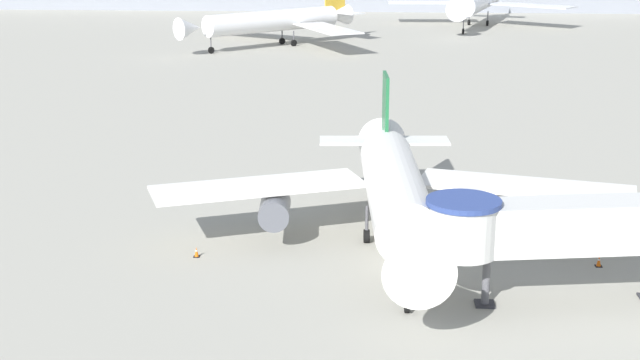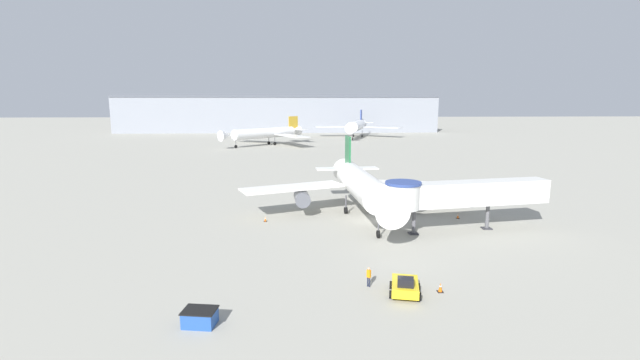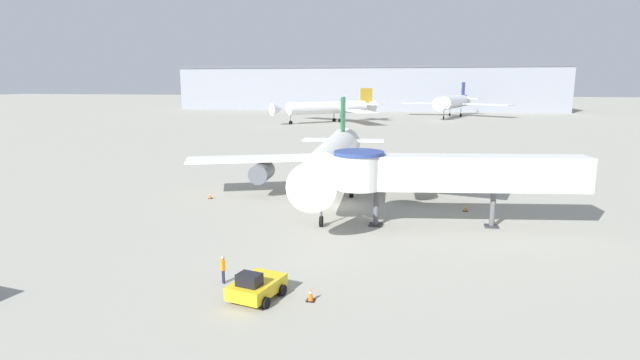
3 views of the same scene
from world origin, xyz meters
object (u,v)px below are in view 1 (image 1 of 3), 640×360
object	(u,v)px
main_airplane	(394,188)
jet_bridge	(583,225)
traffic_cone_starboard_wing	(599,261)
background_jet_gold_tail	(277,21)
background_jet_blue_tail	(477,1)
traffic_cone_port_wing	(196,252)

from	to	relation	value
main_airplane	jet_bridge	size ratio (longest dim) A/B	1.59
main_airplane	jet_bridge	world-z (taller)	main_airplane
traffic_cone_starboard_wing	background_jet_gold_tail	xyz separation A→B (m)	(-31.89, 99.77, 4.05)
main_airplane	background_jet_gold_tail	xyz separation A→B (m)	(-19.13, 97.89, 0.13)
jet_bridge	traffic_cone_starboard_wing	distance (m)	7.36
jet_bridge	background_jet_blue_tail	bearing A→B (deg)	77.58
jet_bridge	background_jet_blue_tail	xyz separation A→B (m)	(7.63, 137.82, 0.56)
main_airplane	traffic_cone_port_wing	size ratio (longest dim) A/B	48.97
background_jet_blue_tail	background_jet_gold_tail	world-z (taller)	background_jet_blue_tail
traffic_cone_port_wing	traffic_cone_starboard_wing	xyz separation A→B (m)	(25.33, 0.15, 0.02)
main_airplane	traffic_cone_starboard_wing	world-z (taller)	main_airplane
traffic_cone_port_wing	background_jet_gold_tail	bearing A→B (deg)	93.76
traffic_cone_starboard_wing	background_jet_blue_tail	distance (m)	132.51
main_airplane	background_jet_gold_tail	distance (m)	99.74
traffic_cone_port_wing	background_jet_blue_tail	distance (m)	136.02
traffic_cone_port_wing	background_jet_blue_tail	size ratio (longest dim) A/B	0.02
main_airplane	traffic_cone_starboard_wing	bearing A→B (deg)	-12.48
traffic_cone_port_wing	background_jet_blue_tail	world-z (taller)	background_jet_blue_tail
main_airplane	traffic_cone_starboard_wing	distance (m)	13.48
background_jet_blue_tail	main_airplane	bearing A→B (deg)	-82.10
traffic_cone_port_wing	traffic_cone_starboard_wing	world-z (taller)	traffic_cone_starboard_wing
main_airplane	background_jet_gold_tail	world-z (taller)	main_airplane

